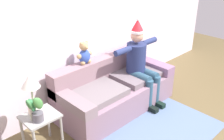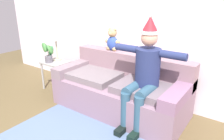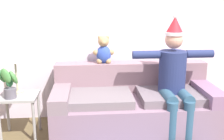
% 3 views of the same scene
% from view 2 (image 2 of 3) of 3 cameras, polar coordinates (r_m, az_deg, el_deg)
% --- Properties ---
extents(ground_plane, '(10.00, 10.00, 0.00)m').
position_cam_2_polar(ground_plane, '(2.86, -9.20, -18.14)').
color(ground_plane, brown).
extents(back_wall, '(7.00, 0.10, 2.70)m').
position_cam_2_polar(back_wall, '(3.56, 7.63, 13.03)').
color(back_wall, silver).
rests_on(back_wall, ground_plane).
extents(couch, '(2.08, 0.93, 0.86)m').
position_cam_2_polar(couch, '(3.37, 2.47, -5.17)').
color(couch, gray).
rests_on(couch, ground_plane).
extents(person_seated, '(1.02, 0.77, 1.53)m').
position_cam_2_polar(person_seated, '(2.85, 8.74, -0.41)').
color(person_seated, navy).
rests_on(person_seated, ground_plane).
extents(teddy_bear, '(0.29, 0.17, 0.38)m').
position_cam_2_polar(teddy_bear, '(3.59, 0.10, 8.01)').
color(teddy_bear, '#304AA5').
rests_on(teddy_bear, couch).
extents(side_table, '(0.46, 0.40, 0.55)m').
position_cam_2_polar(side_table, '(4.19, -14.99, 0.83)').
color(side_table, '#9A9A97').
rests_on(side_table, ground_plane).
extents(table_lamp, '(0.24, 0.24, 0.59)m').
position_cam_2_polar(table_lamp, '(4.12, -15.04, 8.74)').
color(table_lamp, '#B9B38C').
rests_on(table_lamp, side_table).
extents(potted_plant, '(0.27, 0.27, 0.40)m').
position_cam_2_polar(potted_plant, '(4.12, -16.90, 4.58)').
color(potted_plant, '#5C5762').
rests_on(potted_plant, side_table).
extents(candle_tall, '(0.04, 0.04, 0.21)m').
position_cam_2_polar(candle_tall, '(4.21, -16.62, 4.13)').
color(candle_tall, beige).
rests_on(candle_tall, side_table).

